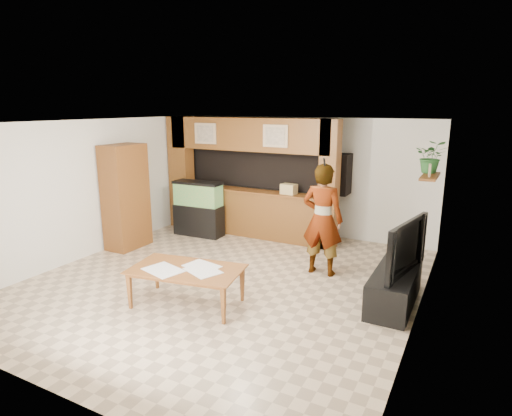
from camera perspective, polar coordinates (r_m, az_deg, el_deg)
The scene contains 22 objects.
floor at distance 7.26m, azimuth -4.18°, elevation -9.66°, with size 6.50×6.50×0.00m, color tan.
ceiling at distance 6.68m, azimuth -4.57°, elevation 11.31°, with size 6.50×6.50×0.00m, color white.
wall_back at distance 9.71m, azimuth 5.86°, elevation 4.26°, with size 6.00×6.00×0.00m, color silver.
wall_left at distance 8.79m, azimuth -21.22°, elevation 2.43°, with size 6.50×6.50×0.00m, color silver.
wall_right at distance 5.89m, azimuth 21.30°, elevation -2.73°, with size 6.50×6.50×0.00m, color silver.
partition at distance 9.56m, azimuth -0.83°, elevation 4.26°, with size 4.20×0.99×2.60m.
wall_clock at distance 9.36m, azimuth -16.79°, elevation 7.12°, with size 0.05×0.25×0.25m.
wall_shelf at distance 7.72m, azimuth 22.19°, elevation 3.93°, with size 0.25×0.90×0.04m, color brown.
pantry_cabinet at distance 9.02m, azimuth -16.98°, elevation 1.43°, with size 0.53×0.86×2.11m, color brown.
trash_can at distance 9.35m, azimuth -16.19°, elevation -3.23°, with size 0.27×0.27×0.49m, color #B2B2B7.
aquarium at distance 9.61m, azimuth -7.67°, elevation -0.15°, with size 1.10×0.41×1.22m.
tv_stand at distance 6.69m, azimuth 17.97°, elevation -10.03°, with size 0.56×1.54×0.51m, color black.
television at distance 6.47m, azimuth 18.39°, elevation -4.77°, with size 1.35×0.18×0.78m, color black.
photo_frame at distance 7.55m, azimuth 22.14°, elevation 4.67°, with size 0.03×0.15×0.20m, color tan.
potted_plant at distance 7.94m, azimuth 22.36°, elevation 6.35°, with size 0.50×0.44×0.56m, color #245C27.
person at distance 7.34m, azimuth 8.85°, elevation -1.55°, with size 0.70×0.46×1.93m, color #917D4F.
microphone at distance 6.98m, azimuth 9.11°, elevation 6.05°, with size 0.03×0.03×0.15m, color black.
dining_table at distance 6.39m, azimuth -9.32°, elevation -10.41°, with size 1.61×0.90×0.57m, color brown.
newspaper_a at distance 6.18m, azimuth -7.08°, elevation -8.29°, with size 0.51×0.37×0.01m, color silver.
newspaper_b at distance 6.29m, azimuth -12.25°, elevation -8.08°, with size 0.55×0.40×0.01m, color silver.
newspaper_c at distance 6.34m, azimuth -7.23°, elevation -7.70°, with size 0.50×0.36×0.01m, color silver.
counter_box at distance 8.98m, azimuth 4.40°, elevation 2.53°, with size 0.32×0.21×0.21m, color tan.
Camera 1 is at (3.55, -5.65, 2.86)m, focal length 30.00 mm.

